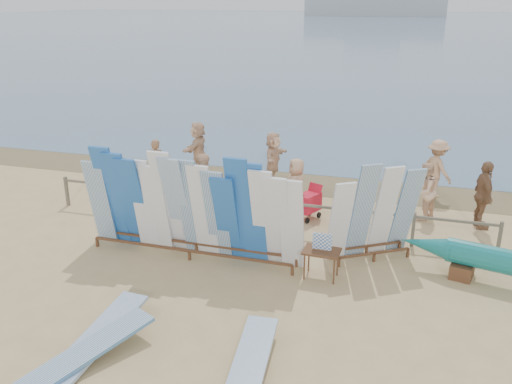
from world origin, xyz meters
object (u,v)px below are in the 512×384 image
(beachgoer_9, at_px, (437,169))
(beachgoer_2, at_px, (206,184))
(stroller, at_px, (309,206))
(beachgoer_11, at_px, (198,148))
(vendor_table, at_px, (321,263))
(flat_board_a, at_px, (97,348))
(beachgoer_5, at_px, (273,158))
(beachgoer_10, at_px, (483,195))
(flat_board_e, at_px, (83,365))
(beach_chair_left, at_px, (262,203))
(flat_board_b, at_px, (248,379))
(beachgoer_8, at_px, (424,191))
(side_surfboard_rack, at_px, (374,215))
(main_surfboard_rack, at_px, (191,210))
(beachgoer_6, at_px, (296,187))
(beach_chair_right, at_px, (271,207))
(beachgoer_1, at_px, (157,164))

(beachgoer_9, xyz_separation_m, beachgoer_2, (-6.38, -3.32, -0.02))
(stroller, relative_size, beachgoer_2, 0.55)
(beachgoer_11, bearing_deg, vendor_table, 38.69)
(flat_board_a, relative_size, beachgoer_5, 1.53)
(beachgoer_2, bearing_deg, beachgoer_10, -58.36)
(flat_board_e, distance_m, beach_chair_left, 7.65)
(flat_board_e, height_order, beachgoer_10, beachgoer_10)
(stroller, bearing_deg, vendor_table, -49.24)
(vendor_table, xyz_separation_m, flat_board_b, (-0.54, -3.75, -0.36))
(stroller, bearing_deg, beachgoer_8, 41.84)
(flat_board_b, relative_size, beach_chair_left, 2.79)
(beach_chair_left, bearing_deg, side_surfboard_rack, -10.63)
(main_surfboard_rack, xyz_separation_m, stroller, (2.24, 3.10, -0.81))
(flat_board_b, relative_size, beachgoer_6, 1.62)
(flat_board_b, distance_m, flat_board_e, 2.85)
(beachgoer_5, bearing_deg, vendor_table, -153.48)
(side_surfboard_rack, height_order, beachgoer_6, side_surfboard_rack)
(vendor_table, height_order, flat_board_a, vendor_table)
(flat_board_e, height_order, beachgoer_5, beachgoer_5)
(vendor_table, relative_size, beach_chair_right, 1.24)
(main_surfboard_rack, relative_size, beachgoer_5, 3.09)
(beach_chair_right, bearing_deg, beachgoer_6, 2.52)
(flat_board_b, bearing_deg, vendor_table, 76.93)
(flat_board_b, xyz_separation_m, beachgoer_10, (4.19, 7.74, 0.94))
(flat_board_e, relative_size, beachgoer_6, 1.62)
(flat_board_b, distance_m, beach_chair_right, 7.17)
(beach_chair_left, relative_size, beachgoer_8, 0.59)
(beachgoer_9, distance_m, beachgoer_10, 2.50)
(beach_chair_left, height_order, beachgoer_10, beachgoer_10)
(beachgoer_1, bearing_deg, side_surfboard_rack, 151.56)
(main_surfboard_rack, height_order, beachgoer_1, main_surfboard_rack)
(beachgoer_11, bearing_deg, flat_board_a, 9.63)
(beachgoer_11, bearing_deg, beachgoer_8, 71.99)
(beach_chair_right, xyz_separation_m, beachgoer_8, (4.17, 0.93, 0.57))
(flat_board_a, relative_size, stroller, 2.73)
(side_surfboard_rack, bearing_deg, flat_board_a, -163.52)
(flat_board_e, xyz_separation_m, beachgoer_9, (5.87, 10.41, 0.91))
(beachgoer_8, height_order, beachgoer_10, beachgoer_10)
(beachgoer_8, xyz_separation_m, beachgoer_6, (-3.51, -0.66, 0.01))
(flat_board_e, height_order, beachgoer_2, beachgoer_2)
(flat_board_b, bearing_deg, side_surfboard_rack, 68.27)
(side_surfboard_rack, bearing_deg, beachgoer_1, 123.93)
(beachgoer_9, bearing_deg, beachgoer_2, 77.96)
(flat_board_e, height_order, beach_chair_right, beach_chair_right)
(main_surfboard_rack, xyz_separation_m, flat_board_e, (-0.20, -4.36, -1.20))
(flat_board_a, relative_size, beachgoer_6, 1.62)
(flat_board_e, distance_m, beachgoer_1, 9.13)
(stroller, bearing_deg, flat_board_a, -84.53)
(beachgoer_8, relative_size, beachgoer_2, 0.93)
(beach_chair_right, relative_size, beachgoer_2, 0.48)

